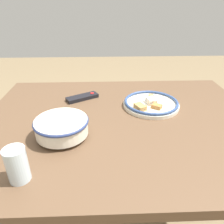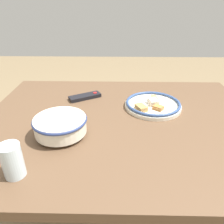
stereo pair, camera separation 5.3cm
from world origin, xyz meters
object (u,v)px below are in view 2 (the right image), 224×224
Objects in this scene: noodle_bowl at (60,125)px; tv_remote at (85,97)px; food_plate at (153,104)px; drinking_glass at (12,161)px.

tv_remote is at bearing 81.82° from noodle_bowl.
food_plate reaches higher than tv_remote.
noodle_bowl is 1.88× the size of drinking_glass.
drinking_glass reaches higher than food_plate.
noodle_bowl is 0.49m from food_plate.
tv_remote is (-0.36, 0.10, -0.01)m from food_plate.
tv_remote is at bearing 164.00° from food_plate.
food_plate is 1.58× the size of tv_remote.
noodle_bowl is 0.77× the size of food_plate.
drinking_glass is at bearing -136.33° from food_plate.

